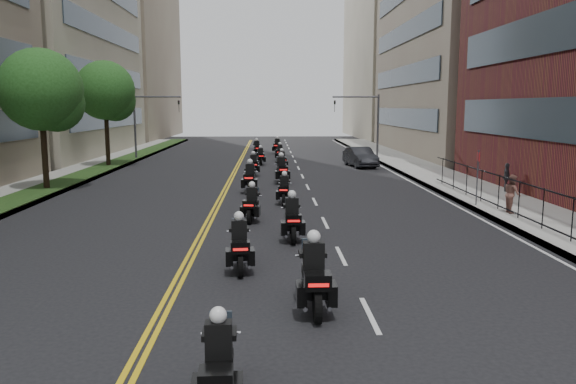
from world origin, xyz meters
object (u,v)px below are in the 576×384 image
at_px(motorcycle_4, 252,206).
at_px(motorcycle_3, 292,220).
at_px(motorcycle_12, 257,149).
at_px(parked_sedan, 360,157).
at_px(motorcycle_10, 261,157).
at_px(motorcycle_5, 284,191).
at_px(motorcycle_2, 239,247).
at_px(motorcycle_13, 277,147).
at_px(motorcycle_7, 282,171).
at_px(motorcycle_9, 282,161).
at_px(motorcycle_6, 250,179).
at_px(motorcycle_1, 314,279).
at_px(motorcycle_11, 280,153).
at_px(pedestrian_b, 512,194).
at_px(motorcycle_0, 219,369).
at_px(motorcycle_8, 254,166).
at_px(pedestrian_c, 507,177).

bearing_deg(motorcycle_4, motorcycle_3, -59.09).
distance_m(motorcycle_12, parked_sedan, 11.98).
bearing_deg(motorcycle_4, motorcycle_10, 96.06).
bearing_deg(motorcycle_4, motorcycle_5, 76.96).
xyz_separation_m(motorcycle_2, motorcycle_13, (1.67, 39.53, 0.02)).
height_order(motorcycle_7, motorcycle_9, motorcycle_7).
height_order(motorcycle_6, parked_sedan, motorcycle_6).
height_order(motorcycle_6, motorcycle_13, motorcycle_6).
height_order(motorcycle_1, motorcycle_2, motorcycle_1).
distance_m(motorcycle_11, motorcycle_13, 7.22).
xyz_separation_m(motorcycle_11, motorcycle_12, (-2.03, 3.75, 0.05)).
bearing_deg(motorcycle_12, motorcycle_9, -86.99).
xyz_separation_m(motorcycle_7, pedestrian_b, (9.46, -10.67, 0.23)).
height_order(motorcycle_0, motorcycle_7, motorcycle_7).
bearing_deg(parked_sedan, motorcycle_8, -155.47).
distance_m(motorcycle_5, motorcycle_7, 7.20).
bearing_deg(motorcycle_0, motorcycle_1, 64.63).
xyz_separation_m(motorcycle_5, motorcycle_6, (-1.76, 3.60, 0.10)).
xyz_separation_m(motorcycle_10, motorcycle_13, (1.47, 10.61, 0.07)).
relative_size(motorcycle_8, motorcycle_11, 1.03).
bearing_deg(motorcycle_13, motorcycle_6, -86.98).
distance_m(motorcycle_0, motorcycle_9, 32.88).
height_order(motorcycle_3, motorcycle_11, motorcycle_3).
bearing_deg(motorcycle_9, motorcycle_0, -98.86).
height_order(motorcycle_5, motorcycle_7, motorcycle_7).
height_order(motorcycle_2, motorcycle_12, motorcycle_12).
bearing_deg(parked_sedan, pedestrian_c, -77.00).
height_order(motorcycle_12, parked_sedan, motorcycle_12).
relative_size(motorcycle_7, pedestrian_b, 1.55).
bearing_deg(pedestrian_b, motorcycle_6, 60.74).
distance_m(motorcycle_2, motorcycle_11, 32.37).
relative_size(motorcycle_2, motorcycle_11, 1.05).
relative_size(motorcycle_7, parked_sedan, 0.55).
bearing_deg(motorcycle_8, motorcycle_13, 80.36).
distance_m(motorcycle_11, pedestrian_c, 22.15).
height_order(motorcycle_4, motorcycle_5, motorcycle_4).
bearing_deg(motorcycle_8, pedestrian_b, -55.81).
bearing_deg(motorcycle_12, motorcycle_11, -69.50).
relative_size(motorcycle_6, parked_sedan, 0.54).
bearing_deg(motorcycle_10, motorcycle_4, -94.97).
xyz_separation_m(motorcycle_9, pedestrian_b, (9.26, -17.99, 0.35)).
relative_size(motorcycle_4, pedestrian_b, 1.34).
bearing_deg(motorcycle_11, motorcycle_10, -111.00).
relative_size(motorcycle_9, pedestrian_b, 1.30).
height_order(motorcycle_5, pedestrian_b, pedestrian_b).
bearing_deg(pedestrian_b, motorcycle_8, 40.70).
bearing_deg(motorcycle_7, motorcycle_0, -98.10).
height_order(motorcycle_7, motorcycle_8, motorcycle_7).
relative_size(motorcycle_1, motorcycle_5, 1.18).
height_order(motorcycle_0, motorcycle_3, motorcycle_3).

